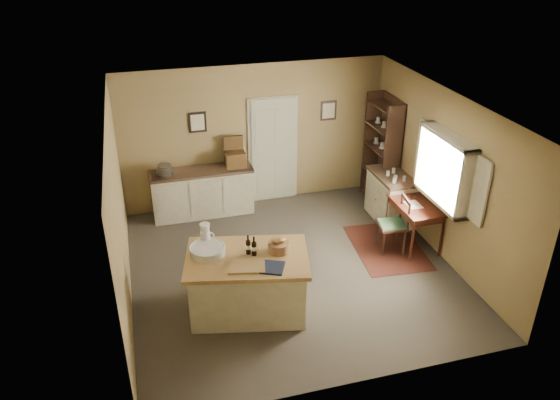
# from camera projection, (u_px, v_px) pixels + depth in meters

# --- Properties ---
(ground) EXTENTS (5.00, 5.00, 0.00)m
(ground) POSITION_uv_depth(u_px,v_px,m) (292.00, 269.00, 8.72)
(ground) COLOR #4B4439
(ground) RESTS_ON ground
(wall_back) EXTENTS (5.00, 0.10, 2.70)m
(wall_back) POSITION_uv_depth(u_px,v_px,m) (255.00, 136.00, 10.24)
(wall_back) COLOR olive
(wall_back) RESTS_ON ground
(wall_front) EXTENTS (5.00, 0.10, 2.70)m
(wall_front) POSITION_uv_depth(u_px,v_px,m) (358.00, 293.00, 5.96)
(wall_front) COLOR olive
(wall_front) RESTS_ON ground
(wall_left) EXTENTS (0.10, 5.00, 2.70)m
(wall_left) POSITION_uv_depth(u_px,v_px,m) (119.00, 216.00, 7.51)
(wall_left) COLOR olive
(wall_left) RESTS_ON ground
(wall_right) EXTENTS (0.10, 5.00, 2.70)m
(wall_right) POSITION_uv_depth(u_px,v_px,m) (443.00, 175.00, 8.69)
(wall_right) COLOR olive
(wall_right) RESTS_ON ground
(ceiling) EXTENTS (5.00, 5.00, 0.00)m
(ceiling) POSITION_uv_depth(u_px,v_px,m) (294.00, 106.00, 7.48)
(ceiling) COLOR silver
(ceiling) RESTS_ON wall_back
(door) EXTENTS (0.97, 0.06, 2.11)m
(door) POSITION_uv_depth(u_px,v_px,m) (273.00, 149.00, 10.43)
(door) COLOR #B5B69A
(door) RESTS_ON ground
(framed_prints) EXTENTS (2.82, 0.02, 0.38)m
(framed_prints) POSITION_uv_depth(u_px,v_px,m) (265.00, 116.00, 10.09)
(framed_prints) COLOR black
(framed_prints) RESTS_ON ground
(window) EXTENTS (0.25, 1.99, 1.12)m
(window) POSITION_uv_depth(u_px,v_px,m) (447.00, 169.00, 8.41)
(window) COLOR beige
(window) RESTS_ON ground
(work_island) EXTENTS (1.86, 1.42, 1.20)m
(work_island) POSITION_uv_depth(u_px,v_px,m) (247.00, 282.00, 7.61)
(work_island) COLOR beige
(work_island) RESTS_ON ground
(sideboard) EXTENTS (1.88, 0.54, 1.18)m
(sideboard) POSITION_uv_depth(u_px,v_px,m) (203.00, 191.00, 10.13)
(sideboard) COLOR beige
(sideboard) RESTS_ON ground
(rug) EXTENTS (1.24, 1.69, 0.01)m
(rug) POSITION_uv_depth(u_px,v_px,m) (387.00, 247.00, 9.29)
(rug) COLOR #41180E
(rug) RESTS_ON ground
(writing_desk) EXTENTS (0.61, 1.00, 0.82)m
(writing_desk) POSITION_uv_depth(u_px,v_px,m) (415.00, 209.00, 9.08)
(writing_desk) COLOR #34140C
(writing_desk) RESTS_ON ground
(desk_chair) EXTENTS (0.49, 0.49, 0.94)m
(desk_chair) POSITION_uv_depth(u_px,v_px,m) (392.00, 225.00, 9.02)
(desk_chair) COLOR #301D15
(desk_chair) RESTS_ON ground
(right_cabinet) EXTENTS (0.58, 1.04, 0.99)m
(right_cabinet) POSITION_uv_depth(u_px,v_px,m) (390.00, 197.00, 9.96)
(right_cabinet) COLOR beige
(right_cabinet) RESTS_ON ground
(shelving_unit) EXTENTS (0.36, 0.94, 2.09)m
(shelving_unit) POSITION_uv_depth(u_px,v_px,m) (384.00, 151.00, 10.35)
(shelving_unit) COLOR #301D15
(shelving_unit) RESTS_ON ground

